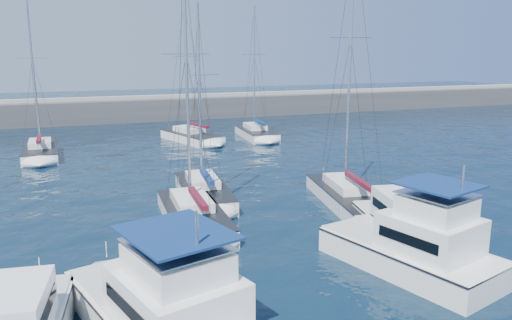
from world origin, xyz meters
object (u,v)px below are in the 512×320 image
object	(u,v)px
sailboat_back_a	(41,152)
sailboat_back_c	(256,133)
sailboat_mid_c	(204,192)
sailboat_mid_d	(350,197)
sailboat_back_b	(191,137)
motor_yacht_port_inner	(167,312)
motor_yacht_stbd_outer	(395,223)
motor_yacht_stbd_inner	(417,248)
sailboat_mid_b	(193,215)

from	to	relation	value
sailboat_back_a	sailboat_back_c	distance (m)	22.84
sailboat_mid_c	sailboat_back_a	world-z (taller)	sailboat_back_a
sailboat_mid_d	sailboat_back_b	size ratio (longest dim) A/B	1.16
sailboat_back_b	sailboat_mid_c	bearing A→B (deg)	-118.81
sailboat_back_b	motor_yacht_port_inner	bearing A→B (deg)	-122.11
motor_yacht_port_inner	sailboat_mid_c	bearing A→B (deg)	54.76
motor_yacht_port_inner	sailboat_back_b	world-z (taller)	sailboat_back_b
motor_yacht_stbd_outer	sailboat_mid_c	bearing A→B (deg)	137.35
motor_yacht_stbd_inner	sailboat_back_c	distance (m)	36.08
motor_yacht_stbd_outer	sailboat_mid_d	bearing A→B (deg)	92.68
sailboat_back_c	motor_yacht_stbd_outer	bearing A→B (deg)	-93.60
sailboat_mid_c	sailboat_back_a	size ratio (longest dim) A/B	0.90
sailboat_mid_c	sailboat_mid_d	bearing A→B (deg)	-21.68
motor_yacht_stbd_outer	sailboat_back_a	distance (m)	34.58
sailboat_mid_c	sailboat_mid_d	size ratio (longest dim) A/B	0.77
motor_yacht_stbd_inner	sailboat_back_c	size ratio (longest dim) A/B	0.58
motor_yacht_port_inner	motor_yacht_stbd_inner	size ratio (longest dim) A/B	1.15
motor_yacht_stbd_outer	sailboat_back_c	world-z (taller)	sailboat_back_c
motor_yacht_stbd_inner	sailboat_mid_d	distance (m)	10.09
motor_yacht_port_inner	sailboat_back_a	world-z (taller)	sailboat_back_a
sailboat_mid_c	sailboat_back_b	distance (m)	22.27
motor_yacht_stbd_outer	sailboat_mid_d	xyz separation A→B (m)	(1.07, 6.29, -0.41)
sailboat_mid_b	sailboat_back_c	bearing A→B (deg)	64.79
motor_yacht_stbd_inner	motor_yacht_stbd_outer	world-z (taller)	motor_yacht_stbd_inner
motor_yacht_stbd_inner	sailboat_mid_d	size ratio (longest dim) A/B	0.51
motor_yacht_stbd_outer	sailboat_back_c	distance (m)	32.43
motor_yacht_port_inner	sailboat_back_a	xyz separation A→B (m)	(-5.41, 34.44, -0.61)
motor_yacht_port_inner	sailboat_mid_d	xyz separation A→B (m)	(14.00, 11.42, -0.60)
sailboat_mid_c	sailboat_back_c	size ratio (longest dim) A/B	0.88
motor_yacht_stbd_outer	sailboat_mid_b	distance (m)	11.21
motor_yacht_port_inner	sailboat_mid_b	distance (m)	12.00
motor_yacht_port_inner	sailboat_mid_b	size ratio (longest dim) A/B	0.65
motor_yacht_stbd_outer	sailboat_mid_c	xyz separation A→B (m)	(-7.50, 10.69, -0.44)
motor_yacht_port_inner	sailboat_mid_d	bearing A→B (deg)	22.91
sailboat_mid_c	sailboat_mid_d	xyz separation A→B (m)	(8.57, -4.40, 0.03)
motor_yacht_stbd_outer	sailboat_back_b	distance (m)	32.69
motor_yacht_port_inner	sailboat_mid_d	world-z (taller)	sailboat_mid_d
sailboat_mid_b	sailboat_back_c	size ratio (longest dim) A/B	1.03
sailboat_mid_c	sailboat_back_a	xyz separation A→B (m)	(-10.84, 18.62, 0.01)
motor_yacht_port_inner	sailboat_mid_c	size ratio (longest dim) A/B	0.76
motor_yacht_port_inner	sailboat_mid_c	world-z (taller)	sailboat_mid_c
sailboat_mid_c	motor_yacht_port_inner	bearing A→B (deg)	-103.44
sailboat_mid_d	sailboat_mid_c	bearing A→B (deg)	162.95
sailboat_mid_c	motor_yacht_stbd_inner	bearing A→B (deg)	-61.03
sailboat_mid_d	sailboat_back_b	world-z (taller)	sailboat_mid_d
motor_yacht_stbd_inner	motor_yacht_stbd_outer	bearing A→B (deg)	53.01
motor_yacht_stbd_outer	sailboat_mid_b	world-z (taller)	sailboat_mid_b
sailboat_mid_d	motor_yacht_port_inner	bearing A→B (deg)	-130.65
motor_yacht_stbd_outer	sailboat_mid_d	size ratio (longest dim) A/B	0.38
sailboat_back_b	sailboat_back_c	size ratio (longest dim) A/B	0.98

